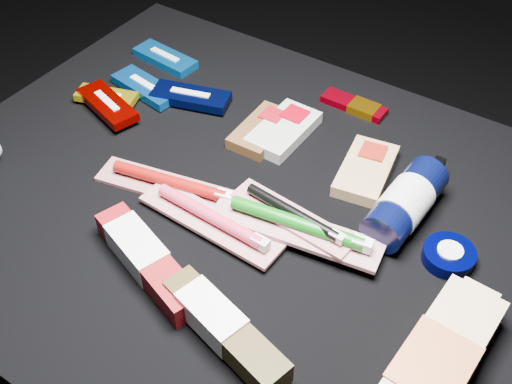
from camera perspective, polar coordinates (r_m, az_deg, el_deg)
The scene contains 20 objects.
ground at distance 1.26m, azimuth -0.84°, elevation -13.70°, with size 3.00×3.00×0.00m, color black.
cloth_table at distance 1.10m, azimuth -0.95°, elevation -8.21°, with size 0.98×0.78×0.40m, color black.
luna_bar_0 at distance 1.24m, azimuth -8.08°, elevation 11.70°, with size 0.13×0.06×0.02m.
luna_bar_1 at distance 1.16m, azimuth -9.80°, elevation 9.16°, with size 0.14×0.07×0.02m.
luna_bar_2 at distance 1.13m, azimuth -5.83°, elevation 8.43°, with size 0.14×0.09×0.02m.
luna_bar_3 at distance 1.15m, azimuth -13.16°, elevation 8.27°, with size 0.11×0.07×0.01m.
luna_bar_4 at distance 1.12m, azimuth -13.06°, elevation 7.59°, with size 0.14×0.08×0.02m.
clif_bar_0 at distance 1.06m, azimuth 0.73°, elevation 5.66°, with size 0.07×0.12×0.02m.
clif_bar_1 at distance 1.06m, azimuth 2.62°, elevation 5.66°, with size 0.07×0.13×0.02m.
clif_bar_2 at distance 1.00m, azimuth 9.83°, elevation 2.10°, with size 0.09×0.14×0.02m.
power_bar at distance 1.12m, azimuth 8.99°, elevation 7.54°, with size 0.11×0.04×0.01m.
lotion_bottle at distance 0.92m, azimuth 13.14°, elevation -0.96°, with size 0.07×0.20×0.06m.
cream_tin_lower at distance 0.90m, azimuth 16.76°, elevation -5.41°, with size 0.07×0.07×0.02m.
bodywash_bottle at distance 0.79m, azimuth 15.88°, elevation -14.26°, with size 0.09×0.23×0.05m.
toothbrush_pack_0 at distance 0.96m, azimuth -7.48°, elevation 0.60°, with size 0.24×0.10×0.03m.
toothbrush_pack_1 at distance 0.90m, azimuth -3.95°, elevation -2.49°, with size 0.23×0.06×0.03m.
toothbrush_pack_2 at distance 0.88m, azimuth 3.81°, elevation -3.15°, with size 0.25×0.09×0.03m.
toothbrush_pack_3 at distance 0.89m, azimuth 3.38°, elevation -2.14°, with size 0.19×0.06×0.02m.
toothpaste_carton_red at distance 0.86m, azimuth -9.89°, elevation -5.72°, with size 0.21×0.11×0.04m.
toothpaste_carton_green at distance 0.78m, azimuth -3.19°, elevation -11.71°, with size 0.20×0.09×0.04m.
Camera 1 is at (0.38, -0.54, 1.07)m, focal length 45.00 mm.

